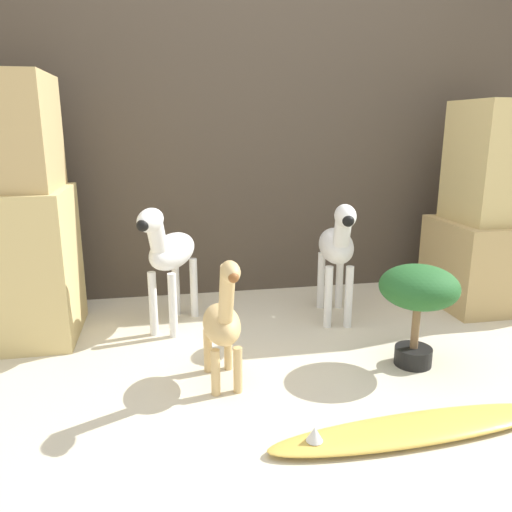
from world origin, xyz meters
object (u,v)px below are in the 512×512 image
Objects in this scene: zebra_left at (169,252)px; surfboard at (415,428)px; zebra_right at (337,247)px; giraffe_figurine at (223,322)px; potted_palm_front at (418,294)px.

zebra_left is 1.43m from surfboard.
giraffe_figurine is at bearing -138.92° from zebra_right.
potted_palm_front is at bearing 1.55° from giraffe_figurine.
giraffe_figurine is at bearing -178.45° from potted_palm_front.
zebra_right is at bearing 41.08° from giraffe_figurine.
giraffe_figurine is 1.26× the size of potted_palm_front.
surfboard is (-0.08, -1.06, -0.39)m from zebra_right.
zebra_right is 0.61m from potted_palm_front.
giraffe_figurine reaches higher than surfboard.
zebra_right is 1.46× the size of potted_palm_front.
zebra_right is 0.92m from giraffe_figurine.
surfboard is at bearing -37.22° from giraffe_figurine.
zebra_left is 1.46× the size of potted_palm_front.
surfboard is (0.61, -0.46, -0.26)m from giraffe_figurine.
potted_palm_front reaches higher than surfboard.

